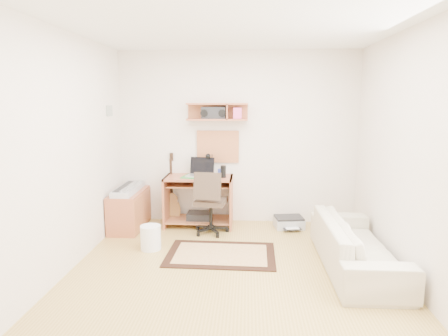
# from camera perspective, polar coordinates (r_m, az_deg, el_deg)

# --- Properties ---
(floor) EXTENTS (3.60, 4.00, 0.01)m
(floor) POSITION_cam_1_polar(r_m,az_deg,el_deg) (4.31, 1.19, -15.74)
(floor) COLOR tan
(floor) RESTS_ON ground
(ceiling) EXTENTS (3.60, 4.00, 0.01)m
(ceiling) POSITION_cam_1_polar(r_m,az_deg,el_deg) (3.96, 1.33, 20.72)
(ceiling) COLOR white
(ceiling) RESTS_ON ground
(back_wall) EXTENTS (3.60, 0.01, 2.60)m
(back_wall) POSITION_cam_1_polar(r_m,az_deg,el_deg) (5.92, 2.01, 4.41)
(back_wall) COLOR silver
(back_wall) RESTS_ON ground
(left_wall) EXTENTS (0.01, 4.00, 2.60)m
(left_wall) POSITION_cam_1_polar(r_m,az_deg,el_deg) (4.39, -23.03, 1.76)
(left_wall) COLOR silver
(left_wall) RESTS_ON ground
(right_wall) EXTENTS (0.01, 4.00, 2.60)m
(right_wall) POSITION_cam_1_polar(r_m,az_deg,el_deg) (4.26, 26.29, 1.32)
(right_wall) COLOR silver
(right_wall) RESTS_ON ground
(wall_shelf) EXTENTS (0.90, 0.25, 0.26)m
(wall_shelf) POSITION_cam_1_polar(r_m,az_deg,el_deg) (5.78, -1.00, 8.26)
(wall_shelf) COLOR #AD5D3D
(wall_shelf) RESTS_ON back_wall
(cork_board) EXTENTS (0.64, 0.03, 0.49)m
(cork_board) POSITION_cam_1_polar(r_m,az_deg,el_deg) (5.93, -0.90, 3.16)
(cork_board) COLOR tan
(cork_board) RESTS_ON back_wall
(wall_photo) EXTENTS (0.02, 0.20, 0.15)m
(wall_photo) POSITION_cam_1_polar(r_m,az_deg,el_deg) (5.73, -16.46, 8.05)
(wall_photo) COLOR #4C8CBF
(wall_photo) RESTS_ON left_wall
(desk) EXTENTS (1.00, 0.55, 0.75)m
(desk) POSITION_cam_1_polar(r_m,az_deg,el_deg) (5.85, -3.70, -4.88)
(desk) COLOR #AD5D3D
(desk) RESTS_ON floor
(laptop) EXTENTS (0.43, 0.43, 0.28)m
(laptop) POSITION_cam_1_polar(r_m,az_deg,el_deg) (5.72, -3.61, 0.07)
(laptop) COLOR silver
(laptop) RESTS_ON desk
(speaker) EXTENTS (0.08, 0.08, 0.18)m
(speaker) POSITION_cam_1_polar(r_m,az_deg,el_deg) (5.67, -0.11, -0.53)
(speaker) COLOR black
(speaker) RESTS_ON desk
(desk_lamp) EXTENTS (0.11, 0.11, 0.33)m
(desk_lamp) POSITION_cam_1_polar(r_m,az_deg,el_deg) (5.85, -1.76, 0.55)
(desk_lamp) COLOR black
(desk_lamp) RESTS_ON desk
(pencil_cup) EXTENTS (0.07, 0.07, 0.10)m
(pencil_cup) POSITION_cam_1_polar(r_m,az_deg,el_deg) (5.82, -0.59, -0.63)
(pencil_cup) COLOR #313F93
(pencil_cup) RESTS_ON desk
(boombox) EXTENTS (0.35, 0.16, 0.18)m
(boombox) POSITION_cam_1_polar(r_m,az_deg,el_deg) (5.78, -1.53, 8.06)
(boombox) COLOR black
(boombox) RESTS_ON wall_shelf
(rug) EXTENTS (1.33, 0.90, 0.02)m
(rug) POSITION_cam_1_polar(r_m,az_deg,el_deg) (4.86, -0.46, -12.54)
(rug) COLOR beige
(rug) RESTS_ON floor
(task_chair) EXTENTS (0.53, 0.53, 0.92)m
(task_chair) POSITION_cam_1_polar(r_m,az_deg,el_deg) (5.49, -1.95, -4.94)
(task_chair) COLOR #382B21
(task_chair) RESTS_ON floor
(cabinet) EXTENTS (0.40, 0.90, 0.55)m
(cabinet) POSITION_cam_1_polar(r_m,az_deg,el_deg) (5.92, -13.72, -5.96)
(cabinet) COLOR #AD5D3D
(cabinet) RESTS_ON floor
(music_keyboard) EXTENTS (0.27, 0.86, 0.07)m
(music_keyboard) POSITION_cam_1_polar(r_m,az_deg,el_deg) (5.85, -13.85, -3.01)
(music_keyboard) COLOR #B2B5BA
(music_keyboard) RESTS_ON cabinet
(guitar) EXTENTS (0.32, 0.23, 1.08)m
(guitar) POSITION_cam_1_polar(r_m,az_deg,el_deg) (6.01, -7.83, -2.93)
(guitar) COLOR #A76D33
(guitar) RESTS_ON floor
(waste_basket) EXTENTS (0.29, 0.29, 0.31)m
(waste_basket) POSITION_cam_1_polar(r_m,az_deg,el_deg) (5.07, -10.70, -9.99)
(waste_basket) COLOR white
(waste_basket) RESTS_ON floor
(printer) EXTENTS (0.46, 0.38, 0.16)m
(printer) POSITION_cam_1_polar(r_m,az_deg,el_deg) (5.90, 9.49, -7.81)
(printer) COLOR #A5A8AA
(printer) RESTS_ON floor
(sofa) EXTENTS (0.54, 1.84, 0.72)m
(sofa) POSITION_cam_1_polar(r_m,az_deg,el_deg) (4.65, 18.87, -9.50)
(sofa) COLOR #BEB397
(sofa) RESTS_ON floor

